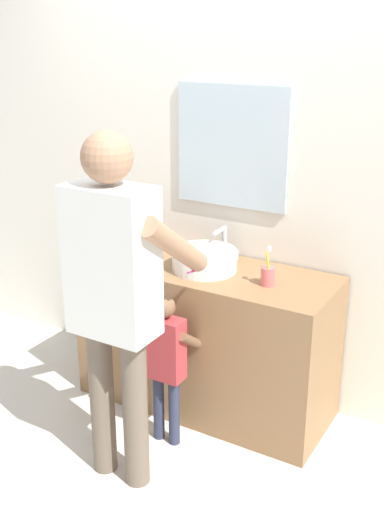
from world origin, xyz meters
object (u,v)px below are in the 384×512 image
object	(u,v)px
child_toddler	(166,357)
adult_parent	(115,283)
soap_bottle	(155,242)
toothbrush_cup	(268,276)

from	to	relation	value
child_toddler	adult_parent	size ratio (longest dim) A/B	0.49
soap_bottle	adult_parent	distance (m)	0.86
toothbrush_cup	adult_parent	bearing A→B (deg)	-121.46
adult_parent	child_toddler	bearing A→B (deg)	81.96
child_toddler	adult_parent	distance (m)	0.60
soap_bottle	child_toddler	size ratio (longest dim) A/B	0.20
soap_bottle	child_toddler	distance (m)	0.72
toothbrush_cup	child_toddler	distance (m)	0.65
toothbrush_cup	adult_parent	distance (m)	0.81
soap_bottle	adult_parent	size ratio (longest dim) A/B	0.10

